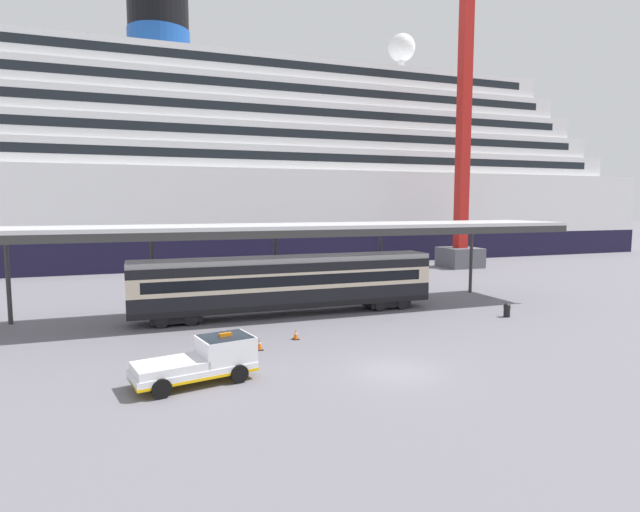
# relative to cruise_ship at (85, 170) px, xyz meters

# --- Properties ---
(ground_plane) EXTENTS (400.00, 400.00, 0.00)m
(ground_plane) POSITION_rel_cruise_ship_xyz_m (17.54, -52.25, -12.16)
(ground_plane) COLOR slate
(cruise_ship) EXTENTS (164.08, 24.53, 36.25)m
(cruise_ship) POSITION_rel_cruise_ship_xyz_m (0.00, 0.00, 0.00)
(cruise_ship) COLOR black
(cruise_ship) RESTS_ON ground
(platform_canopy) EXTENTS (44.09, 6.42, 6.32)m
(platform_canopy) POSITION_rel_cruise_ship_xyz_m (16.07, -38.58, -6.08)
(platform_canopy) COLOR silver
(platform_canopy) RESTS_ON ground
(train_carriage) EXTENTS (21.03, 2.81, 4.11)m
(train_carriage) POSITION_rel_cruise_ship_xyz_m (16.07, -39.00, -9.85)
(train_carriage) COLOR black
(train_carriage) RESTS_ON ground
(service_truck) EXTENTS (5.52, 3.11, 2.02)m
(service_truck) POSITION_rel_cruise_ship_xyz_m (9.06, -50.64, -11.17)
(service_truck) COLOR white
(service_truck) RESTS_ON ground
(traffic_cone_near) EXTENTS (0.36, 0.36, 0.68)m
(traffic_cone_near) POSITION_rel_cruise_ship_xyz_m (12.32, -46.82, -11.82)
(traffic_cone_near) COLOR black
(traffic_cone_near) RESTS_ON ground
(traffic_cone_mid) EXTENTS (0.36, 0.36, 0.60)m
(traffic_cone_mid) POSITION_rel_cruise_ship_xyz_m (14.76, -45.41, -11.86)
(traffic_cone_mid) COLOR black
(traffic_cone_mid) RESTS_ON ground
(dockside_crane) EXTENTS (12.33, 4.40, 55.27)m
(dockside_crane) POSITION_rel_cruise_ship_xyz_m (43.94, -19.99, 5.49)
(dockside_crane) COLOR #595960
(dockside_crane) RESTS_ON ground
(quay_bollard) EXTENTS (0.48, 0.48, 0.96)m
(quay_bollard) POSITION_rel_cruise_ship_xyz_m (30.14, -44.70, -11.64)
(quay_bollard) COLOR black
(quay_bollard) RESTS_ON ground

